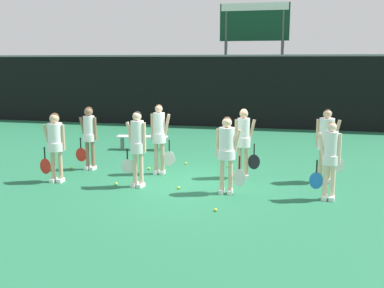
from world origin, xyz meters
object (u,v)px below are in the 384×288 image
tennis_ball_6 (116,184)px  player_2 (227,148)px  scoreboard (254,32)px  player_0 (55,141)px  bench_courtside (142,138)px  tennis_ball_1 (149,168)px  tennis_ball_3 (228,166)px  tennis_ball_4 (216,210)px  player_5 (159,134)px  player_7 (326,139)px  player_6 (244,138)px  player_3 (330,155)px  player_4 (89,133)px  tennis_ball_2 (186,163)px  player_1 (137,143)px  tennis_ball_0 (71,168)px  tennis_ball_5 (179,188)px

tennis_ball_6 → player_2: bearing=-1.4°
scoreboard → player_0: size_ratio=3.25×
bench_courtside → tennis_ball_1: (1.09, -2.59, -0.36)m
player_2 → tennis_ball_3: bearing=96.3°
bench_courtside → tennis_ball_4: bench_courtside is taller
bench_courtside → player_5: 3.38m
player_7 → tennis_ball_3: 2.89m
player_6 → tennis_ball_3: (-0.52, 1.04, -0.99)m
player_5 → tennis_ball_4: bearing=-55.6°
player_3 → tennis_ball_6: bearing=-172.4°
tennis_ball_1 → player_7: bearing=-3.1°
player_7 → scoreboard: bearing=103.3°
scoreboard → player_7: (2.73, -10.31, -3.14)m
tennis_ball_4 → player_7: bearing=51.0°
scoreboard → player_0: scoreboard is taller
player_4 → tennis_ball_2: (2.40, 1.14, -0.98)m
player_1 → tennis_ball_0: size_ratio=26.85×
player_7 → tennis_ball_3: (-2.50, 1.02, -1.03)m
bench_courtside → tennis_ball_2: size_ratio=26.37×
bench_courtside → player_6: 4.69m
player_7 → tennis_ball_5: size_ratio=26.78×
player_0 → tennis_ball_2: 3.76m
player_5 → tennis_ball_5: (0.84, -1.28, -1.03)m
player_5 → player_2: bearing=-36.6°
player_2 → tennis_ball_4: 1.61m
player_3 → player_5: bearing=170.3°
player_2 → player_5: 2.38m
player_0 → player_2: player_2 is taller
player_0 → player_3: size_ratio=1.01×
tennis_ball_0 → tennis_ball_5: (3.35, -1.21, 0.00)m
tennis_ball_2 → tennis_ball_6: size_ratio=0.96×
player_7 → tennis_ball_5: 3.73m
tennis_ball_5 → player_7: bearing=22.9°
player_5 → tennis_ball_2: player_5 is taller
player_4 → tennis_ball_0: size_ratio=25.71×
tennis_ball_0 → tennis_ball_1: bearing=11.6°
player_3 → tennis_ball_4: 2.71m
player_4 → player_7: size_ratio=0.95×
tennis_ball_5 → player_5: bearing=123.4°
player_5 → player_7: 4.14m
player_5 → tennis_ball_4: player_5 is taller
tennis_ball_4 → bench_courtside: bearing=121.7°
scoreboard → player_5: 10.98m
player_5 → tennis_ball_3: size_ratio=26.38×
scoreboard → player_4: (-3.40, -10.37, -3.19)m
player_2 → tennis_ball_1: player_2 is taller
player_3 → tennis_ball_6: player_3 is taller
tennis_ball_0 → tennis_ball_5: bearing=-19.9°
tennis_ball_3 → tennis_ball_6: tennis_ball_3 is taller
player_2 → tennis_ball_4: size_ratio=26.57×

